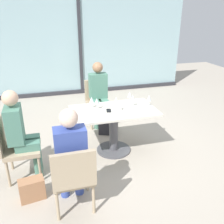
% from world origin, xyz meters
% --- Properties ---
extents(ground_plane, '(12.00, 12.00, 0.00)m').
position_xyz_m(ground_plane, '(0.00, 0.00, 0.00)').
color(ground_plane, '#A89E8E').
extents(window_wall_backdrop, '(5.78, 0.10, 2.70)m').
position_xyz_m(window_wall_backdrop, '(0.00, 3.20, 1.21)').
color(window_wall_backdrop, '#96B7BC').
rests_on(window_wall_backdrop, ground_plane).
extents(dining_table_main, '(1.32, 0.76, 0.73)m').
position_xyz_m(dining_table_main, '(0.00, 0.00, 0.53)').
color(dining_table_main, silver).
rests_on(dining_table_main, ground_plane).
extents(chair_side_end, '(0.50, 0.46, 0.87)m').
position_xyz_m(chair_side_end, '(-1.47, -0.30, 0.50)').
color(chair_side_end, tan).
rests_on(chair_side_end, ground_plane).
extents(chair_near_window, '(0.46, 0.51, 0.87)m').
position_xyz_m(chair_near_window, '(0.00, 1.15, 0.50)').
color(chair_near_window, tan).
rests_on(chair_near_window, ground_plane).
extents(chair_front_left, '(0.46, 0.50, 0.87)m').
position_xyz_m(chair_front_left, '(-0.80, -1.15, 0.50)').
color(chair_front_left, tan).
rests_on(chair_front_left, ground_plane).
extents(person_side_end, '(0.39, 0.34, 1.26)m').
position_xyz_m(person_side_end, '(-1.36, -0.30, 0.70)').
color(person_side_end, '#4C7F6B').
rests_on(person_side_end, ground_plane).
extents(person_near_window, '(0.34, 0.39, 1.26)m').
position_xyz_m(person_near_window, '(-0.00, 1.04, 0.70)').
color(person_near_window, '#4C7F6B').
rests_on(person_near_window, ground_plane).
extents(person_front_left, '(0.34, 0.39, 1.26)m').
position_xyz_m(person_front_left, '(-0.80, -1.04, 0.70)').
color(person_front_left, '#384C9E').
rests_on(person_front_left, ground_plane).
extents(wine_glass_0, '(0.07, 0.07, 0.18)m').
position_xyz_m(wine_glass_0, '(0.59, -0.00, 0.86)').
color(wine_glass_0, silver).
rests_on(wine_glass_0, dining_table_main).
extents(wine_glass_1, '(0.07, 0.07, 0.18)m').
position_xyz_m(wine_glass_1, '(-0.25, 0.09, 0.86)').
color(wine_glass_1, silver).
rests_on(wine_glass_1, dining_table_main).
extents(wine_glass_2, '(0.07, 0.07, 0.18)m').
position_xyz_m(wine_glass_2, '(0.05, 0.05, 0.86)').
color(wine_glass_2, silver).
rests_on(wine_glass_2, dining_table_main).
extents(wine_glass_3, '(0.07, 0.07, 0.18)m').
position_xyz_m(wine_glass_3, '(0.34, 0.07, 0.86)').
color(wine_glass_3, silver).
rests_on(wine_glass_3, dining_table_main).
extents(wine_glass_4, '(0.07, 0.07, 0.18)m').
position_xyz_m(wine_glass_4, '(0.34, 0.24, 0.86)').
color(wine_glass_4, silver).
rests_on(wine_glass_4, dining_table_main).
extents(wine_glass_5, '(0.07, 0.07, 0.18)m').
position_xyz_m(wine_glass_5, '(-0.31, 0.17, 0.86)').
color(wine_glass_5, silver).
rests_on(wine_glass_5, dining_table_main).
extents(coffee_cup, '(0.08, 0.08, 0.09)m').
position_xyz_m(coffee_cup, '(0.08, -0.05, 0.78)').
color(coffee_cup, white).
rests_on(coffee_cup, dining_table_main).
extents(cell_phone_on_table, '(0.10, 0.15, 0.01)m').
position_xyz_m(cell_phone_on_table, '(-0.09, -0.02, 0.73)').
color(cell_phone_on_table, black).
rests_on(cell_phone_on_table, dining_table_main).
extents(handbag_0, '(0.32, 0.20, 0.28)m').
position_xyz_m(handbag_0, '(-1.27, -0.82, 0.14)').
color(handbag_0, '#A3704C').
rests_on(handbag_0, ground_plane).
extents(handbag_1, '(0.34, 0.26, 0.28)m').
position_xyz_m(handbag_1, '(0.04, 0.60, 0.14)').
color(handbag_1, '#232328').
rests_on(handbag_1, ground_plane).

